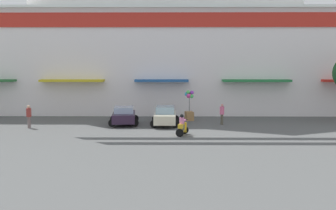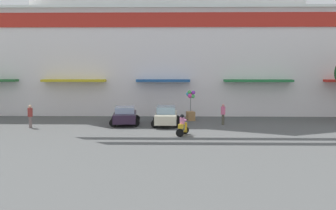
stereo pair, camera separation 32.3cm
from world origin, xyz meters
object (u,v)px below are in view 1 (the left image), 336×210
Objects in this scene: scooter_rider_4 at (182,127)px; pedestrian_0 at (222,113)px; parked_car_1 at (165,116)px; parked_car_0 at (124,115)px; balloon_vendor_cart at (189,107)px; pedestrian_1 at (29,115)px.

scooter_rider_4 is 6.04m from pedestrian_0.
parked_car_1 is at bearing -175.71° from pedestrian_0.
parked_car_0 is 1.60× the size of balloon_vendor_cart.
parked_car_1 is at bearing -125.44° from balloon_vendor_cart.
parked_car_1 is 4.46m from pedestrian_0.
pedestrian_0 is 3.48m from balloon_vendor_cart.
parked_car_1 is 1.73× the size of balloon_vendor_cart.
pedestrian_1 is at bearing -160.04° from balloon_vendor_cart.
pedestrian_0 reaches higher than parked_car_0.
parked_car_1 is 3.42m from balloon_vendor_cart.
scooter_rider_4 is at bearing -48.62° from parked_car_0.
pedestrian_0 is at bearing 7.63° from pedestrian_1.
balloon_vendor_cart is (1.97, 2.77, 0.37)m from parked_car_1.
pedestrian_0 is (3.23, 5.09, 0.33)m from scooter_rider_4.
pedestrian_0 reaches higher than parked_car_1.
pedestrian_0 is 0.64× the size of balloon_vendor_cart.
balloon_vendor_cart is (-2.47, 2.44, 0.19)m from pedestrian_0.
balloon_vendor_cart is (0.76, 7.53, 0.52)m from scooter_rider_4.
balloon_vendor_cart reaches higher than pedestrian_0.
pedestrian_1 is (-6.86, -1.93, 0.26)m from parked_car_0.
scooter_rider_4 is 11.75m from pedestrian_1.
parked_car_0 is 6.76m from scooter_rider_4.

